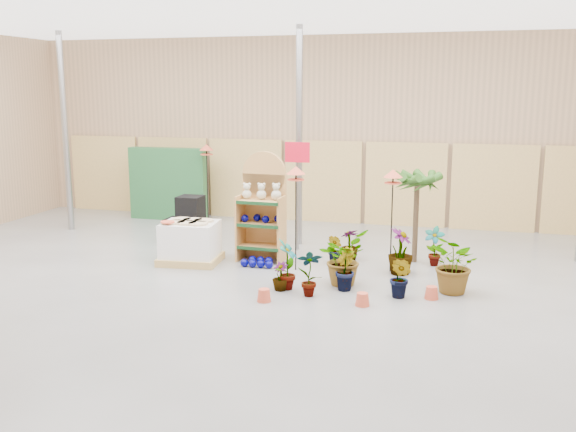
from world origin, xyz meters
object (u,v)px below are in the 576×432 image
at_px(bird_table_front, 296,174).
at_px(display_shelf, 263,211).
at_px(pallet_stack, 190,242).
at_px(potted_plant_2, 343,258).

bearing_deg(bird_table_front, display_shelf, 143.14).
xyz_separation_m(display_shelf, pallet_stack, (-1.25, -0.63, -0.55)).
height_order(pallet_stack, potted_plant_2, potted_plant_2).
distance_m(display_shelf, pallet_stack, 1.50).
relative_size(bird_table_front, potted_plant_2, 2.07).
bearing_deg(potted_plant_2, bird_table_front, 146.65).
xyz_separation_m(pallet_stack, bird_table_front, (2.05, 0.03, 1.37)).
relative_size(pallet_stack, bird_table_front, 0.62).
xyz_separation_m(display_shelf, bird_table_front, (0.80, -0.60, 0.81)).
height_order(display_shelf, pallet_stack, display_shelf).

